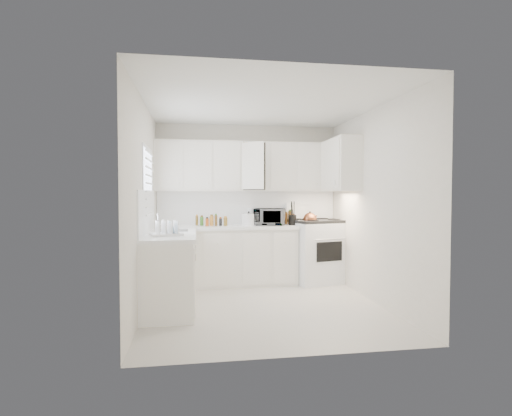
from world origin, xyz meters
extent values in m
plane|color=silver|center=(0.00, 0.00, 0.00)|extent=(3.20, 3.20, 0.00)
plane|color=white|center=(0.00, 0.00, 2.60)|extent=(3.20, 3.20, 0.00)
plane|color=white|center=(0.00, 1.60, 1.30)|extent=(3.00, 0.00, 3.00)
plane|color=white|center=(0.00, -1.60, 1.30)|extent=(3.00, 0.00, 3.00)
plane|color=white|center=(-1.50, 0.00, 1.30)|extent=(0.00, 3.20, 3.20)
plane|color=white|center=(1.50, 0.00, 1.30)|extent=(0.00, 3.20, 3.20)
cube|color=white|center=(-0.39, 1.29, 0.93)|extent=(2.24, 0.64, 0.05)
cube|color=white|center=(-1.19, 0.20, 0.93)|extent=(0.64, 1.62, 0.05)
cube|color=white|center=(0.00, 1.59, 1.23)|extent=(2.98, 0.02, 0.55)
cube|color=white|center=(-1.49, 0.20, 1.23)|extent=(0.02, 1.60, 0.55)
imported|color=gray|center=(0.32, 1.31, 1.12)|extent=(0.55, 0.40, 0.33)
cylinder|color=white|center=(0.04, 1.48, 1.08)|extent=(0.12, 0.12, 0.27)
cylinder|color=brown|center=(-0.85, 1.42, 1.02)|extent=(0.06, 0.06, 0.13)
cylinder|color=#396F25|center=(-0.78, 1.33, 1.02)|extent=(0.06, 0.06, 0.13)
cylinder|color=#BF5219|center=(-0.70, 1.42, 1.02)|extent=(0.06, 0.06, 0.13)
cylinder|color=orange|center=(-0.62, 1.33, 1.02)|extent=(0.06, 0.06, 0.13)
cylinder|color=brown|center=(-0.55, 1.42, 1.02)|extent=(0.06, 0.06, 0.13)
cylinder|color=black|center=(-0.47, 1.33, 1.02)|extent=(0.06, 0.06, 0.13)
cylinder|color=brown|center=(-0.40, 1.42, 1.02)|extent=(0.06, 0.06, 0.13)
cylinder|color=#BF5219|center=(0.58, 1.46, 1.05)|extent=(0.06, 0.06, 0.19)
cylinder|color=orange|center=(0.64, 1.40, 1.05)|extent=(0.06, 0.06, 0.19)
cylinder|color=brown|center=(0.69, 1.46, 1.05)|extent=(0.06, 0.06, 0.19)
cylinder|color=black|center=(0.74, 1.40, 1.05)|extent=(0.06, 0.06, 0.19)
camera|label=1|loc=(-0.88, -4.96, 1.46)|focal=27.60mm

